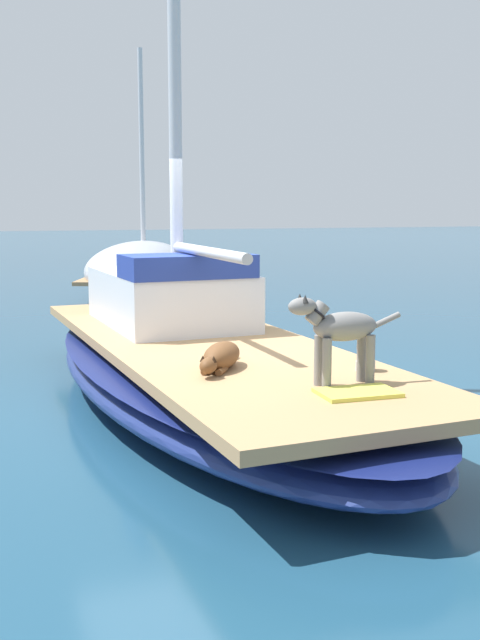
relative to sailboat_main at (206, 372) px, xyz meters
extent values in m
plane|color=navy|center=(0.00, 0.00, -0.34)|extent=(120.00, 120.00, 0.00)
ellipsoid|color=navy|center=(0.00, 0.00, -0.06)|extent=(2.85, 7.31, 0.56)
ellipsoid|color=navy|center=(0.00, 0.00, 0.12)|extent=(2.86, 7.35, 0.08)
cube|color=tan|center=(0.00, 0.00, 0.27)|extent=(2.37, 6.72, 0.10)
cylinder|color=silver|center=(-0.04, 0.90, 3.59)|extent=(0.14, 0.14, 6.53)
cylinder|color=silver|center=(-0.04, -0.20, 1.22)|extent=(0.10, 2.20, 0.10)
cube|color=silver|center=(-0.06, 1.20, 0.62)|extent=(1.51, 2.27, 0.60)
cube|color=navy|center=(-0.06, 0.43, 1.04)|extent=(1.36, 0.76, 0.24)
ellipsoid|color=brown|center=(-0.27, -1.30, 0.43)|extent=(0.56, 0.64, 0.22)
ellipsoid|color=brown|center=(-0.48, -1.61, 0.42)|extent=(0.22, 0.24, 0.13)
cone|color=black|center=(-0.45, -1.63, 0.48)|extent=(0.05, 0.05, 0.05)
cone|color=black|center=(-0.52, -1.58, 0.48)|extent=(0.05, 0.05, 0.05)
cylinder|color=brown|center=(-0.34, -1.51, 0.35)|extent=(0.15, 0.18, 0.06)
cylinder|color=brown|center=(-0.44, -1.44, 0.35)|extent=(0.15, 0.18, 0.06)
cylinder|color=brown|center=(-0.05, -0.99, 0.35)|extent=(0.14, 0.17, 0.04)
ellipsoid|color=gray|center=(0.41, -2.17, 0.77)|extent=(0.52, 0.23, 0.22)
cylinder|color=gray|center=(0.22, -2.24, 0.51)|extent=(0.07, 0.07, 0.38)
cylinder|color=gray|center=(0.22, -2.11, 0.51)|extent=(0.07, 0.07, 0.38)
cylinder|color=gray|center=(0.59, -2.23, 0.51)|extent=(0.07, 0.07, 0.38)
cylinder|color=gray|center=(0.59, -2.10, 0.51)|extent=(0.07, 0.07, 0.38)
cylinder|color=gray|center=(0.17, -2.17, 0.88)|extent=(0.19, 0.11, 0.19)
ellipsoid|color=gray|center=(0.05, -2.18, 0.94)|extent=(0.22, 0.13, 0.13)
cone|color=#2A2929|center=(0.05, -2.22, 1.00)|extent=(0.05, 0.05, 0.06)
cone|color=#2A2929|center=(0.05, -2.13, 1.00)|extent=(0.05, 0.05, 0.06)
torus|color=black|center=(0.17, -2.17, 0.88)|extent=(0.12, 0.14, 0.10)
cylinder|color=gray|center=(0.77, -2.17, 0.80)|extent=(0.22, 0.05, 0.12)
cylinder|color=#B7B7BC|center=(0.81, -1.78, 0.36)|extent=(0.16, 0.16, 0.08)
cylinder|color=#B7B7BC|center=(0.81, -1.78, 0.45)|extent=(0.13, 0.13, 0.10)
cylinder|color=black|center=(0.81, -1.78, 0.52)|extent=(0.15, 0.15, 0.03)
cube|color=#D8D14C|center=(0.36, -2.47, 0.34)|extent=(0.58, 0.39, 0.03)
ellipsoid|color=#B2B7C1|center=(1.71, 10.82, 0.25)|extent=(4.58, 7.25, 1.17)
cube|color=#A37A51|center=(1.71, 10.82, 0.11)|extent=(3.92, 6.45, 0.08)
cube|color=silver|center=(1.91, 11.30, 0.41)|extent=(1.88, 2.38, 0.52)
cube|color=maroon|center=(1.27, 9.69, 0.33)|extent=(1.78, 2.34, 0.36)
cylinder|color=silver|center=(1.97, 11.46, 2.79)|extent=(0.12, 0.12, 5.35)
camera|label=1|loc=(-2.21, -7.06, 1.64)|focal=42.07mm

